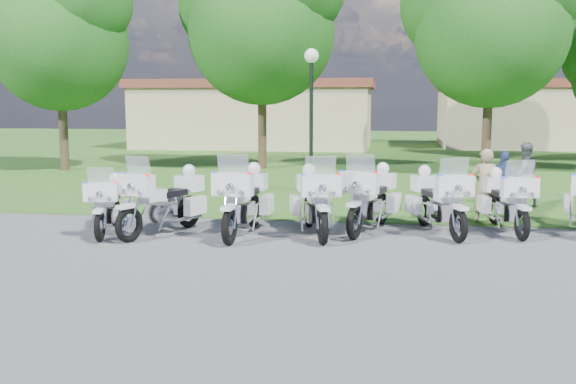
# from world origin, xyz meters

# --- Properties ---
(ground) EXTENTS (100.00, 100.00, 0.00)m
(ground) POSITION_xyz_m (0.00, 0.00, 0.00)
(ground) COLOR #545459
(ground) RESTS_ON ground
(grass_lawn) EXTENTS (100.00, 48.00, 0.01)m
(grass_lawn) POSITION_xyz_m (0.00, 27.00, 0.00)
(grass_lawn) COLOR #34581B
(grass_lawn) RESTS_ON ground
(motorcycle_0) EXTENTS (1.02, 2.19, 1.49)m
(motorcycle_0) POSITION_xyz_m (-3.80, 1.08, 0.62)
(motorcycle_0) COLOR black
(motorcycle_0) RESTS_ON ground
(motorcycle_1) EXTENTS (1.46, 2.42, 1.73)m
(motorcycle_1) POSITION_xyz_m (-2.59, 1.22, 0.72)
(motorcycle_1) COLOR black
(motorcycle_1) RESTS_ON ground
(motorcycle_2) EXTENTS (0.94, 2.66, 1.78)m
(motorcycle_2) POSITION_xyz_m (-0.90, 1.37, 0.75)
(motorcycle_2) COLOR black
(motorcycle_2) RESTS_ON ground
(motorcycle_3) EXTENTS (1.28, 2.54, 1.74)m
(motorcycle_3) POSITION_xyz_m (0.57, 1.62, 0.73)
(motorcycle_3) COLOR black
(motorcycle_3) RESTS_ON ground
(motorcycle_4) EXTENTS (1.32, 2.52, 1.74)m
(motorcycle_4) POSITION_xyz_m (1.76, 2.20, 0.73)
(motorcycle_4) COLOR black
(motorcycle_4) RESTS_ON ground
(motorcycle_5) EXTENTS (1.33, 2.43, 1.69)m
(motorcycle_5) POSITION_xyz_m (3.17, 2.17, 0.71)
(motorcycle_5) COLOR black
(motorcycle_5) RESTS_ON ground
(motorcycle_6) EXTENTS (1.02, 2.39, 1.61)m
(motorcycle_6) POSITION_xyz_m (4.65, 2.54, 0.68)
(motorcycle_6) COLOR black
(motorcycle_6) RESTS_ON ground
(lamp_post) EXTENTS (0.44, 0.44, 4.41)m
(lamp_post) POSITION_xyz_m (-0.25, 8.02, 3.31)
(lamp_post) COLOR black
(lamp_post) RESTS_ON ground
(tree_0) EXTENTS (6.47, 5.52, 8.62)m
(tree_0) POSITION_xyz_m (-11.04, 12.85, 5.71)
(tree_0) COLOR #38281C
(tree_0) RESTS_ON ground
(tree_1) EXTENTS (7.08, 6.04, 9.44)m
(tree_1) POSITION_xyz_m (-3.16, 14.83, 6.25)
(tree_1) COLOR #38281C
(tree_1) RESTS_ON ground
(tree_2) EXTENTS (6.81, 5.81, 9.08)m
(tree_2) POSITION_xyz_m (5.87, 14.27, 6.01)
(tree_2) COLOR #38281C
(tree_2) RESTS_ON ground
(building_west) EXTENTS (14.56, 8.32, 4.10)m
(building_west) POSITION_xyz_m (-6.00, 28.00, 2.07)
(building_west) COLOR #C3B48D
(building_west) RESTS_ON ground
(building_east) EXTENTS (11.44, 7.28, 4.10)m
(building_east) POSITION_xyz_m (11.00, 30.00, 2.07)
(building_east) COLOR #C3B48D
(building_east) RESTS_ON ground
(bystander_a) EXTENTS (0.63, 0.42, 1.72)m
(bystander_a) POSITION_xyz_m (4.33, 3.50, 0.86)
(bystander_a) COLOR gray
(bystander_a) RESTS_ON ground
(bystander_b) EXTENTS (1.00, 0.87, 1.73)m
(bystander_b) POSITION_xyz_m (5.70, 5.97, 0.87)
(bystander_b) COLOR slate
(bystander_b) RESTS_ON ground
(bystander_c) EXTENTS (1.01, 0.78, 1.59)m
(bystander_c) POSITION_xyz_m (4.94, 4.54, 0.80)
(bystander_c) COLOR navy
(bystander_c) RESTS_ON ground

